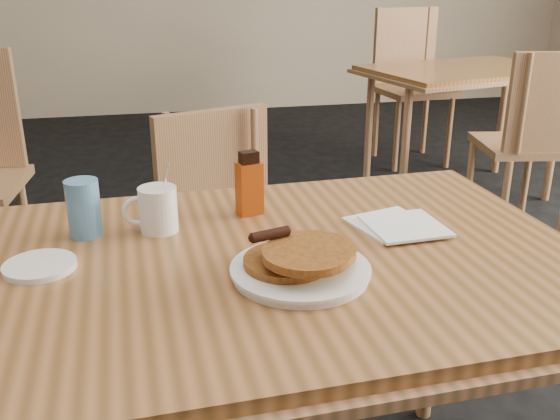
% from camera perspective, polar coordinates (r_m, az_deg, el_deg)
% --- Properties ---
extents(main_table, '(1.33, 0.92, 0.75)m').
position_cam_1_polar(main_table, '(1.24, -1.12, -5.90)').
color(main_table, '#A26539').
rests_on(main_table, floor).
extents(neighbor_table, '(1.25, 0.98, 0.75)m').
position_cam_1_polar(neighbor_table, '(3.85, 16.45, 11.73)').
color(neighbor_table, '#A26539').
rests_on(neighbor_table, floor).
extents(chair_main_far, '(0.49, 0.50, 0.86)m').
position_cam_1_polar(chair_main_far, '(2.01, -5.69, -1.26)').
color(chair_main_far, tan).
rests_on(chair_main_far, floor).
extents(chair_neighbor_far, '(0.52, 0.52, 1.04)m').
position_cam_1_polar(chair_neighbor_far, '(4.52, 11.76, 12.35)').
color(chair_neighbor_far, tan).
rests_on(chair_neighbor_far, floor).
extents(chair_neighbor_near, '(0.50, 0.50, 0.93)m').
position_cam_1_polar(chair_neighbor_near, '(3.27, 22.39, 6.85)').
color(chair_neighbor_near, tan).
rests_on(chair_neighbor_near, floor).
extents(pancake_plate, '(0.26, 0.26, 0.08)m').
position_cam_1_polar(pancake_plate, '(1.14, 1.91, -4.93)').
color(pancake_plate, white).
rests_on(pancake_plate, main_table).
extents(coffee_mug, '(0.12, 0.08, 0.15)m').
position_cam_1_polar(coffee_mug, '(1.35, -11.19, 0.13)').
color(coffee_mug, white).
rests_on(coffee_mug, main_table).
extents(syrup_bottle, '(0.06, 0.05, 0.15)m').
position_cam_1_polar(syrup_bottle, '(1.41, -2.82, 2.26)').
color(syrup_bottle, maroon).
rests_on(syrup_bottle, main_table).
extents(napkin_stack, '(0.20, 0.21, 0.01)m').
position_cam_1_polar(napkin_stack, '(1.38, 10.74, -1.37)').
color(napkin_stack, white).
rests_on(napkin_stack, main_table).
extents(blue_tumbler, '(0.08, 0.08, 0.12)m').
position_cam_1_polar(blue_tumbler, '(1.36, -17.51, 0.16)').
color(blue_tumbler, '#528BC1').
rests_on(blue_tumbler, main_table).
extents(side_saucer, '(0.16, 0.16, 0.01)m').
position_cam_1_polar(side_saucer, '(1.25, -21.12, -4.80)').
color(side_saucer, white).
rests_on(side_saucer, main_table).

